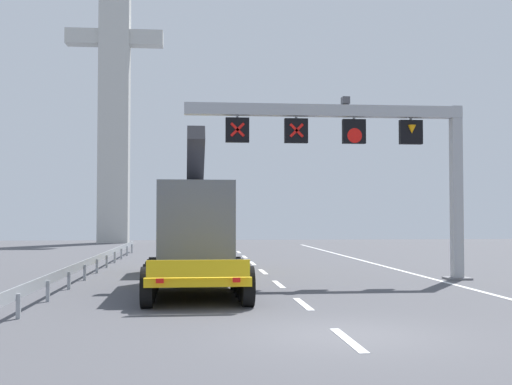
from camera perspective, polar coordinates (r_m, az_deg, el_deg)
The scene contains 7 objects.
ground at distance 14.05m, azimuth 7.54°, elevation -12.05°, with size 112.00×112.00×0.00m, color #4C4C51.
lane_markings at distance 40.03m, azimuth -0.99°, elevation -5.57°, with size 0.20×67.30×0.01m.
edge_line_right at distance 27.23m, azimuth 14.71°, elevation -7.14°, with size 0.20×63.00×0.01m, color silver.
overhead_lane_gantry at distance 25.89m, azimuth 9.19°, elevation 4.56°, with size 11.02×0.90×7.04m.
heavy_haul_truck_yellow at distance 25.27m, azimuth -5.40°, elevation -3.09°, with size 3.20×14.10×5.30m.
guardrail_left at distance 29.38m, azimuth -13.64°, elevation -5.69°, with size 0.13×35.05×0.76m.
bridge_pylon_distant at distance 64.42m, azimuth -12.09°, elevation 10.01°, with size 9.00×2.00×31.01m.
Camera 1 is at (-3.07, -13.49, 2.43)m, focal length 46.43 mm.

